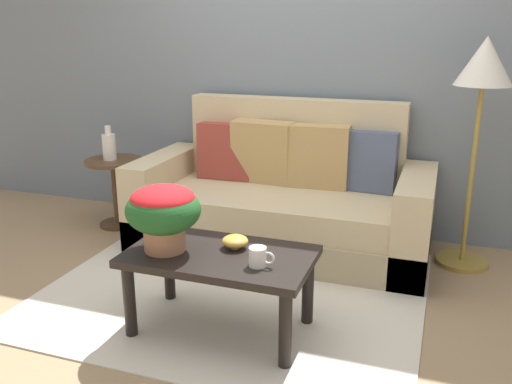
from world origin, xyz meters
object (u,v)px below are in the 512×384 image
object	(u,v)px
coffee_table	(220,265)
side_table	(115,180)
snack_bowl	(235,241)
potted_plant	(163,210)
coffee_mug	(258,257)
floor_lamp	(483,83)
table_vase	(109,146)
couch	(283,201)

from	to	relation	value
coffee_table	side_table	world-z (taller)	side_table
snack_bowl	potted_plant	bearing A→B (deg)	-156.73
coffee_table	snack_bowl	size ratio (longest dim) A/B	6.91
snack_bowl	coffee_mug	bearing A→B (deg)	-42.34
side_table	floor_lamp	xyz separation A→B (m)	(2.66, 0.13, 0.85)
snack_bowl	table_vase	size ratio (longest dim) A/B	0.51
floor_lamp	potted_plant	size ratio (longest dim) A/B	3.90
coffee_table	snack_bowl	world-z (taller)	snack_bowl
couch	potted_plant	bearing A→B (deg)	-100.54
floor_lamp	snack_bowl	bearing A→B (deg)	-133.24
coffee_table	floor_lamp	size ratio (longest dim) A/B	0.64
coffee_table	table_vase	size ratio (longest dim) A/B	3.55
table_vase	snack_bowl	bearing A→B (deg)	-36.47
couch	table_vase	world-z (taller)	couch
coffee_table	table_vase	xyz separation A→B (m)	(-1.44, 1.19, 0.29)
coffee_table	table_vase	bearing A→B (deg)	140.46
floor_lamp	couch	bearing A→B (deg)	-177.06
coffee_table	coffee_mug	size ratio (longest dim) A/B	7.32
couch	coffee_mug	bearing A→B (deg)	-78.50
floor_lamp	coffee_mug	bearing A→B (deg)	-124.78
coffee_mug	snack_bowl	size ratio (longest dim) A/B	0.94
couch	table_vase	xyz separation A→B (m)	(-1.41, -0.08, 0.33)
coffee_table	coffee_mug	xyz separation A→B (m)	(0.24, -0.09, 0.12)
coffee_mug	couch	bearing A→B (deg)	101.50
coffee_mug	coffee_table	bearing A→B (deg)	160.30
side_table	snack_bowl	distance (m)	1.86
potted_plant	couch	bearing A→B (deg)	79.46
coffee_mug	table_vase	bearing A→B (deg)	142.82
side_table	potted_plant	xyz separation A→B (m)	(1.14, -1.27, 0.28)
potted_plant	snack_bowl	bearing A→B (deg)	23.27
coffee_table	coffee_mug	world-z (taller)	coffee_mug
coffee_mug	potted_plant	bearing A→B (deg)	176.98
couch	coffee_table	distance (m)	1.28
coffee_table	couch	bearing A→B (deg)	91.61
couch	coffee_mug	distance (m)	1.40
side_table	potted_plant	distance (m)	1.73
coffee_mug	snack_bowl	xyz separation A→B (m)	(-0.19, 0.17, -0.01)
coffee_table	potted_plant	size ratio (longest dim) A/B	2.48
coffee_table	table_vase	world-z (taller)	table_vase
couch	coffee_mug	world-z (taller)	couch
floor_lamp	coffee_mug	size ratio (longest dim) A/B	11.48
potted_plant	table_vase	world-z (taller)	table_vase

